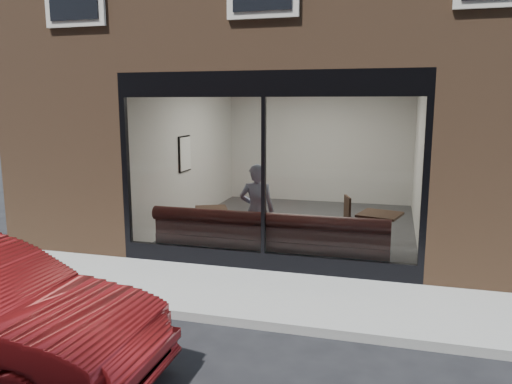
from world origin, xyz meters
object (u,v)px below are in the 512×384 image
(cafe_table_right, at_px, (380,215))
(banquette, at_px, (269,250))
(cafe_chair_right, at_px, (337,232))
(cafe_table_left, at_px, (211,209))
(person, at_px, (257,211))

(cafe_table_right, bearing_deg, banquette, -151.33)
(cafe_table_right, bearing_deg, cafe_chair_right, 151.16)
(cafe_table_left, bearing_deg, person, -20.55)
(person, bearing_deg, cafe_chair_right, -146.13)
(cafe_table_left, bearing_deg, cafe_chair_right, 19.44)
(cafe_table_left, distance_m, cafe_chair_right, 2.46)
(cafe_table_left, height_order, cafe_chair_right, cafe_table_left)
(banquette, distance_m, person, 0.72)
(banquette, distance_m, cafe_chair_right, 1.73)
(banquette, distance_m, cafe_table_left, 1.51)
(cafe_chair_right, bearing_deg, cafe_table_right, 132.31)
(banquette, relative_size, cafe_chair_right, 9.66)
(cafe_table_left, bearing_deg, banquette, -25.81)
(banquette, height_order, person, person)
(banquette, relative_size, cafe_table_left, 6.89)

